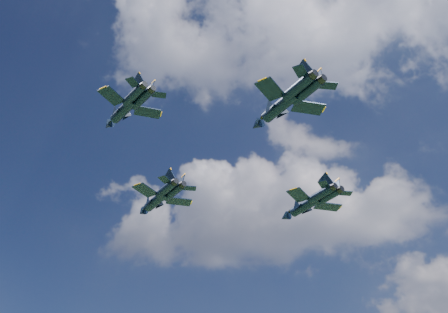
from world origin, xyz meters
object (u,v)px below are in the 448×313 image
jet_lead (156,201)px  jet_left (123,111)px  jet_right (304,206)px  jet_slot (278,107)px

jet_lead → jet_left: bearing=-129.9°
jet_lead → jet_right: bearing=-39.5°
jet_right → jet_slot: size_ratio=1.04×
jet_slot → jet_left: bearing=138.3°
jet_lead → jet_left: (5.00, -29.04, 0.03)m
jet_left → jet_right: (24.50, 34.36, -2.37)m
jet_left → jet_lead: bearing=47.2°
jet_left → jet_right: jet_left is taller
jet_lead → jet_right: size_ratio=0.99×
jet_right → jet_left: bearing=-175.8°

